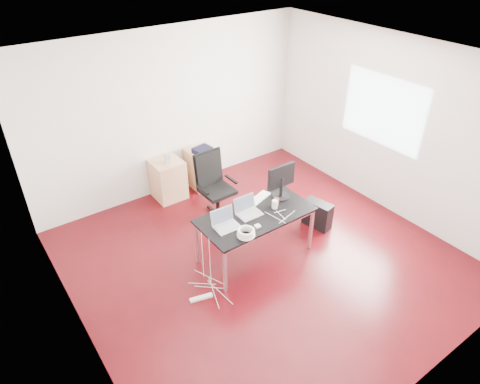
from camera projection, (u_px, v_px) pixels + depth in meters
room_shell at (267, 173)px, 5.44m from camera, size 5.00×5.00×5.00m
desk at (256, 217)px, 5.87m from camera, size 1.60×0.80×0.73m
office_chair at (214, 183)px, 6.77m from camera, size 0.49×0.51×1.08m
filing_cabinet_left at (168, 179)px, 7.35m from camera, size 0.50×0.50×0.70m
filing_cabinet_right at (203, 168)px, 7.70m from camera, size 0.50×0.50×0.70m
pc_tower at (318, 214)px, 6.71m from camera, size 0.29×0.48×0.44m
wastebasket at (172, 190)px, 7.46m from camera, size 0.31×0.31×0.28m
power_strip at (201, 298)px, 5.51m from camera, size 0.31×0.13×0.04m
laptop_left at (225, 223)px, 5.59m from camera, size 0.34×0.27×0.23m
laptop_right at (248, 210)px, 5.83m from camera, size 0.33×0.26×0.23m
monitor at (281, 180)px, 6.06m from camera, size 0.45×0.26×0.51m
keyboard at (258, 199)px, 6.15m from camera, size 0.46×0.27×0.02m
cup_white at (275, 204)px, 5.94m from camera, size 0.10×0.10×0.12m
cup_brown at (276, 201)px, 6.02m from camera, size 0.08×0.08×0.10m
cable_coil at (246, 233)px, 5.41m from camera, size 0.24×0.24×0.11m
power_adapter at (258, 226)px, 5.59m from camera, size 0.07×0.07×0.03m
speaker at (167, 159)px, 7.06m from camera, size 0.10×0.10×0.18m
navy_garment at (202, 150)px, 7.42m from camera, size 0.33×0.28×0.09m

